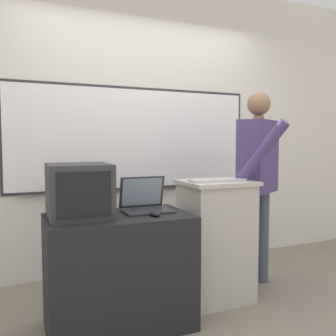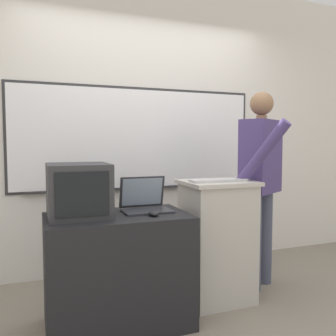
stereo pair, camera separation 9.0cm
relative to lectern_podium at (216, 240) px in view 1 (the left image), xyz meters
name	(u,v)px [view 1 (the left image)]	position (x,y,z in m)	size (l,w,h in m)	color
ground_plane	(209,330)	(-0.29, -0.41, -0.48)	(30.00, 30.00, 0.00)	gray
back_wall	(141,124)	(-0.30, 0.99, 0.96)	(6.40, 0.17, 2.90)	silver
lectern_podium	(216,240)	(0.00, 0.00, 0.00)	(0.55, 0.47, 0.96)	#BCB7AD
side_desk	(119,271)	(-0.83, -0.12, -0.10)	(0.96, 0.56, 0.77)	black
person_presenter	(258,175)	(0.47, 0.10, 0.50)	(0.59, 0.71, 1.69)	#474C60
laptop	(145,201)	(-0.61, -0.04, 0.36)	(0.34, 0.27, 0.24)	#28282D
wireless_keyboard	(218,180)	(-0.02, -0.06, 0.49)	(0.45, 0.13, 0.02)	silver
computer_mouse_by_laptop	(155,214)	(-0.62, -0.25, 0.31)	(0.06, 0.10, 0.03)	black
computer_mouse_by_keyboard	(244,178)	(0.22, -0.05, 0.49)	(0.06, 0.10, 0.03)	#BCBCC1
crt_monitor	(79,190)	(-1.08, -0.08, 0.46)	(0.39, 0.43, 0.35)	#333335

